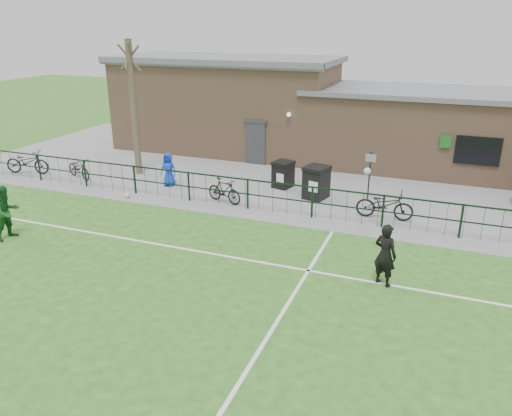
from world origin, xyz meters
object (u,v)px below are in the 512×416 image
(bare_tree, at_px, (134,109))
(ball_ground, at_px, (127,195))
(wheelie_bin_left, at_px, (283,175))
(bicycle_e, at_px, (385,205))
(spectator_child, at_px, (168,169))
(wheelie_bin_right, at_px, (316,183))
(bicycle_c, at_px, (79,168))
(bicycle_d, at_px, (224,191))
(outfield_player, at_px, (7,212))
(sign_post, at_px, (369,177))
(bicycle_a, at_px, (27,162))

(bare_tree, bearing_deg, ball_ground, -64.46)
(bare_tree, bearing_deg, wheelie_bin_left, 3.84)
(bicycle_e, distance_m, spectator_child, 9.19)
(wheelie_bin_left, xyz_separation_m, wheelie_bin_right, (1.67, -0.84, 0.09))
(bare_tree, height_order, bicycle_c, bare_tree)
(bicycle_d, height_order, outfield_player, outfield_player)
(wheelie_bin_right, xyz_separation_m, sign_post, (2.00, 0.38, 0.39))
(spectator_child, bearing_deg, bicycle_e, -8.31)
(bicycle_e, height_order, spectator_child, spectator_child)
(sign_post, relative_size, ball_ground, 8.59)
(sign_post, distance_m, bicycle_a, 15.51)
(wheelie_bin_right, height_order, sign_post, sign_post)
(sign_post, bearing_deg, wheelie_bin_right, -169.39)
(spectator_child, bearing_deg, bicycle_d, -23.90)
(spectator_child, bearing_deg, wheelie_bin_left, 13.99)
(bare_tree, distance_m, sign_post, 10.78)
(spectator_child, relative_size, outfield_player, 0.81)
(wheelie_bin_right, relative_size, outfield_player, 0.68)
(wheelie_bin_left, relative_size, wheelie_bin_right, 0.86)
(bare_tree, xyz_separation_m, ball_ground, (1.49, -3.12, -2.88))
(ball_ground, bearing_deg, outfield_player, -105.32)
(bare_tree, relative_size, wheelie_bin_right, 4.90)
(wheelie_bin_right, distance_m, spectator_child, 6.36)
(bicycle_c, relative_size, spectator_child, 1.21)
(bicycle_c, height_order, bicycle_d, bicycle_d)
(wheelie_bin_left, distance_m, wheelie_bin_right, 1.87)
(bare_tree, relative_size, ball_ground, 25.78)
(bicycle_d, bearing_deg, bicycle_c, 101.49)
(bicycle_e, bearing_deg, wheelie_bin_right, 63.70)
(bicycle_d, relative_size, spectator_child, 1.11)
(wheelie_bin_right, bearing_deg, outfield_player, -124.57)
(bare_tree, distance_m, bicycle_c, 3.65)
(sign_post, height_order, outfield_player, sign_post)
(bicycle_a, height_order, spectator_child, spectator_child)
(bicycle_c, height_order, ball_ground, bicycle_c)
(bicycle_a, bearing_deg, wheelie_bin_right, -96.31)
(wheelie_bin_left, bearing_deg, bicycle_a, -154.88)
(spectator_child, bearing_deg, bicycle_c, -178.38)
(ball_ground, bearing_deg, bicycle_e, 8.27)
(bicycle_a, xyz_separation_m, spectator_child, (7.07, 0.77, 0.17))
(wheelie_bin_right, bearing_deg, bicycle_c, -159.42)
(bare_tree, height_order, wheelie_bin_right, bare_tree)
(sign_post, bearing_deg, bicycle_d, -157.17)
(outfield_player, height_order, ball_ground, outfield_player)
(wheelie_bin_right, bearing_deg, bare_tree, -168.56)
(bare_tree, distance_m, bicycle_e, 11.83)
(bicycle_e, bearing_deg, outfield_player, 116.65)
(sign_post, height_order, bicycle_d, sign_post)
(bicycle_a, bearing_deg, outfield_player, -152.42)
(bicycle_e, relative_size, outfield_player, 1.13)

